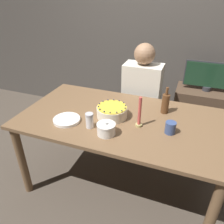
% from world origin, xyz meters
% --- Properties ---
extents(ground_plane, '(12.00, 12.00, 0.00)m').
position_xyz_m(ground_plane, '(0.00, 0.00, 0.00)').
color(ground_plane, '#4C4238').
extents(wall_behind, '(8.00, 0.05, 2.60)m').
position_xyz_m(wall_behind, '(0.00, 1.40, 1.30)').
color(wall_behind, '#4C4742').
rests_on(wall_behind, ground_plane).
extents(dining_table, '(1.69, 0.92, 0.76)m').
position_xyz_m(dining_table, '(0.00, 0.00, 0.65)').
color(dining_table, brown).
rests_on(dining_table, ground_plane).
extents(cake, '(0.25, 0.25, 0.11)m').
position_xyz_m(cake, '(-0.07, -0.02, 0.81)').
color(cake, '#EFE5CC').
rests_on(cake, dining_table).
extents(sugar_bowl, '(0.14, 0.14, 0.11)m').
position_xyz_m(sugar_bowl, '(-0.02, -0.27, 0.80)').
color(sugar_bowl, white).
rests_on(sugar_bowl, dining_table).
extents(sugar_shaker, '(0.06, 0.06, 0.12)m').
position_xyz_m(sugar_shaker, '(-0.18, -0.22, 0.82)').
color(sugar_shaker, white).
rests_on(sugar_shaker, dining_table).
extents(plate_stack, '(0.22, 0.22, 0.02)m').
position_xyz_m(plate_stack, '(-0.39, -0.21, 0.77)').
color(plate_stack, white).
rests_on(plate_stack, dining_table).
extents(candle, '(0.05, 0.05, 0.25)m').
position_xyz_m(candle, '(0.17, -0.07, 0.86)').
color(candle, tan).
rests_on(candle, dining_table).
extents(bottle, '(0.06, 0.06, 0.24)m').
position_xyz_m(bottle, '(0.33, 0.21, 0.85)').
color(bottle, brown).
rests_on(bottle, dining_table).
extents(cup, '(0.08, 0.08, 0.09)m').
position_xyz_m(cup, '(0.42, -0.08, 0.80)').
color(cup, '#384C7F').
rests_on(cup, dining_table).
extents(person_man_blue_shirt, '(0.40, 0.34, 1.23)m').
position_xyz_m(person_man_blue_shirt, '(0.02, 0.66, 0.54)').
color(person_man_blue_shirt, '#473D33').
rests_on(person_man_blue_shirt, ground_plane).
extents(side_cabinet, '(0.68, 0.41, 0.63)m').
position_xyz_m(side_cabinet, '(0.70, 1.15, 0.32)').
color(side_cabinet, '#4C3828').
rests_on(side_cabinet, ground_plane).
extents(tv_monitor, '(0.57, 0.10, 0.34)m').
position_xyz_m(tv_monitor, '(0.70, 1.15, 0.81)').
color(tv_monitor, '#2D2D33').
rests_on(tv_monitor, side_cabinet).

